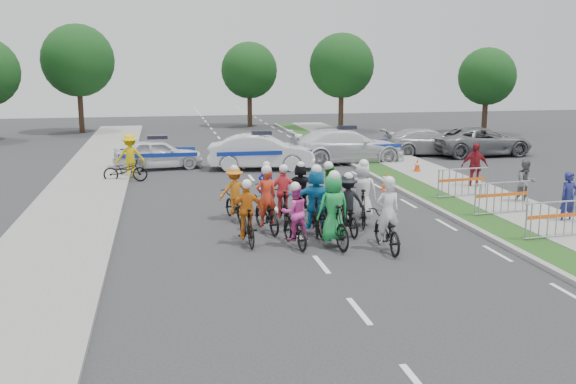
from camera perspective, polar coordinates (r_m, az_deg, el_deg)
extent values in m
plane|color=#28282B|center=(15.48, 2.98, -6.46)|extent=(90.00, 90.00, 0.00)
cube|color=gray|center=(21.68, 12.87, -1.36)|extent=(0.20, 60.00, 0.12)
cube|color=#1B4516|center=(21.97, 14.53, -1.29)|extent=(1.20, 60.00, 0.11)
cube|color=gray|center=(22.80, 18.61, -1.04)|extent=(2.40, 60.00, 0.13)
cube|color=gray|center=(20.04, -19.11, -2.74)|extent=(3.00, 60.00, 0.13)
imported|color=black|center=(16.72, 8.75, -3.43)|extent=(0.71, 1.93, 1.01)
imported|color=silver|center=(16.55, 8.86, -1.75)|extent=(0.62, 0.41, 1.67)
sphere|color=white|center=(16.35, 9.00, 0.91)|extent=(0.29, 0.29, 0.29)
imported|color=black|center=(16.85, 3.98, -2.91)|extent=(0.87, 2.01, 1.17)
imported|color=green|center=(16.70, 4.05, -1.38)|extent=(0.94, 0.70, 1.76)
sphere|color=white|center=(16.48, 4.14, 1.42)|extent=(0.30, 0.30, 0.30)
imported|color=black|center=(16.90, 0.56, -3.33)|extent=(0.82, 1.77, 0.89)
imported|color=#E23EA6|center=(16.73, 0.60, -1.79)|extent=(0.79, 0.66, 1.49)
sphere|color=white|center=(16.54, 0.64, 0.47)|extent=(0.26, 0.26, 0.26)
imported|color=black|center=(17.08, -3.67, -2.99)|extent=(0.62, 1.72, 1.01)
imported|color=orange|center=(16.93, -3.67, -1.61)|extent=(0.92, 0.44, 1.52)
sphere|color=white|center=(16.73, -3.68, 0.70)|extent=(0.26, 0.26, 0.26)
imported|color=black|center=(18.22, 5.24, -2.26)|extent=(0.70, 1.77, 0.91)
imported|color=black|center=(18.07, 5.31, -0.81)|extent=(1.01, 0.61, 1.52)
sphere|color=white|center=(17.88, 5.40, 1.36)|extent=(0.26, 0.26, 0.26)
imported|color=black|center=(18.12, 2.44, -1.93)|extent=(0.82, 1.95, 1.14)
imported|color=#1A86C8|center=(17.97, 2.49, -0.53)|extent=(1.64, 0.74, 1.71)
sphere|color=white|center=(17.77, 2.55, 2.00)|extent=(0.30, 0.30, 0.30)
imported|color=black|center=(18.37, -1.95, -1.96)|extent=(0.99, 1.99, 1.00)
imported|color=red|center=(18.21, -1.93, -0.43)|extent=(0.67, 0.50, 1.66)
sphere|color=white|center=(18.02, -1.92, 1.98)|extent=(0.29, 0.29, 0.29)
imported|color=black|center=(19.20, 6.58, -1.24)|extent=(0.92, 1.96, 1.14)
imported|color=white|center=(19.05, 6.66, 0.09)|extent=(0.93, 0.70, 1.71)
sphere|color=white|center=(18.87, 6.76, 2.48)|extent=(0.30, 0.30, 0.30)
imported|color=black|center=(19.40, 3.50, -1.30)|extent=(0.94, 1.93, 0.97)
imported|color=#1A8B19|center=(19.25, 3.55, 0.13)|extent=(0.88, 0.73, 1.62)
sphere|color=white|center=(19.07, 3.62, 2.33)|extent=(0.28, 0.28, 0.28)
imported|color=black|center=(19.38, -0.44, -1.21)|extent=(0.48, 1.70, 1.02)
imported|color=#FF4653|center=(19.24, -0.41, 0.02)|extent=(0.90, 0.37, 1.53)
sphere|color=white|center=(19.07, -0.39, 2.08)|extent=(0.27, 0.27, 0.27)
imported|color=black|center=(19.75, -4.78, -1.21)|extent=(0.93, 1.78, 0.89)
imported|color=orange|center=(19.61, -4.78, 0.12)|extent=(1.05, 0.74, 1.48)
sphere|color=white|center=(19.44, -4.80, 2.06)|extent=(0.26, 0.26, 0.26)
imported|color=black|center=(20.54, 1.08, -0.56)|extent=(0.74, 1.67, 0.97)
imported|color=black|center=(20.41, 1.11, 0.57)|extent=(1.40, 0.67, 1.45)
sphere|color=white|center=(20.25, 1.15, 2.39)|extent=(0.25, 0.25, 0.25)
imported|color=black|center=(20.77, -1.95, -0.59)|extent=(0.62, 1.65, 0.86)
imported|color=#1B30CD|center=(20.63, -1.94, 0.65)|extent=(0.53, 0.36, 1.43)
sphere|color=white|center=(20.47, -1.93, 2.41)|extent=(0.25, 0.25, 0.25)
imported|color=silver|center=(29.77, -11.47, 3.34)|extent=(4.18, 2.12, 1.36)
imported|color=silver|center=(29.06, -2.36, 3.57)|extent=(4.98, 2.44, 1.57)
imported|color=silver|center=(31.03, 5.23, 4.09)|extent=(5.67, 2.41, 1.63)
imported|color=#A2A2A7|center=(34.41, 12.31, 4.39)|extent=(4.85, 2.17, 1.38)
imported|color=slate|center=(34.90, 16.81, 4.33)|extent=(5.43, 2.77, 1.47)
imported|color=navy|center=(20.78, 23.68, -0.52)|extent=(0.61, 0.43, 1.60)
imported|color=#5C5D61|center=(23.04, 20.39, 0.79)|extent=(0.81, 0.66, 1.57)
imported|color=maroon|center=(25.36, 16.25, 2.20)|extent=(1.09, 0.56, 1.77)
imported|color=yellow|center=(27.67, -13.86, 3.13)|extent=(1.24, 0.78, 1.84)
cube|color=#F24C0C|center=(24.73, 8.73, 0.25)|extent=(0.40, 0.40, 0.03)
cone|color=#F24C0C|center=(24.67, 8.75, 1.01)|extent=(0.36, 0.36, 0.70)
cylinder|color=silver|center=(24.65, 8.76, 1.24)|extent=(0.29, 0.29, 0.08)
cube|color=#F24C0C|center=(28.37, 11.39, 1.59)|extent=(0.40, 0.40, 0.03)
cone|color=#F24C0C|center=(28.32, 11.42, 2.26)|extent=(0.36, 0.36, 0.70)
cylinder|color=silver|center=(28.31, 11.43, 2.46)|extent=(0.29, 0.29, 0.08)
imported|color=black|center=(26.84, -14.26, 1.88)|extent=(1.80, 0.74, 0.93)
cylinder|color=#382619|center=(46.15, 4.73, 7.50)|extent=(0.36, 0.36, 3.25)
sphere|color=#103312|center=(46.05, 4.79, 11.13)|extent=(4.55, 4.55, 4.55)
cylinder|color=#382619|center=(45.85, 17.09, 6.70)|extent=(0.36, 0.36, 2.75)
sphere|color=#103312|center=(45.73, 17.27, 9.79)|extent=(3.85, 3.85, 3.85)
cylinder|color=#382619|center=(46.68, -17.95, 7.19)|extent=(0.36, 0.36, 3.50)
sphere|color=#103312|center=(46.58, -18.19, 11.05)|extent=(4.90, 4.90, 4.90)
cylinder|color=#382619|center=(48.84, -3.42, 7.59)|extent=(0.36, 0.36, 3.00)
sphere|color=#103312|center=(48.73, -3.46, 10.76)|extent=(4.20, 4.20, 4.20)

